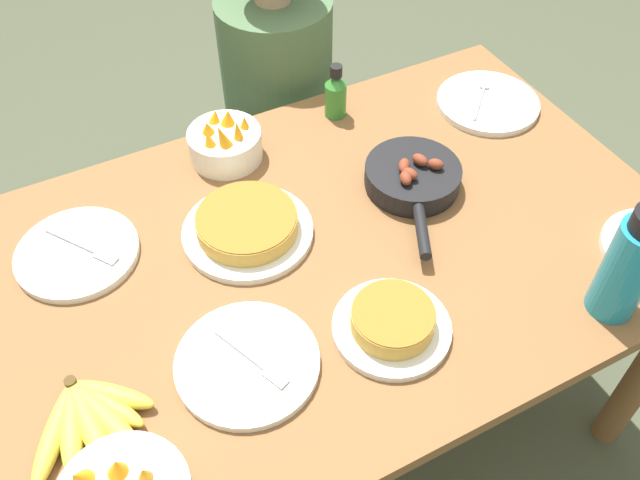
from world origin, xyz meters
name	(u,v)px	position (x,y,z in m)	size (l,w,h in m)	color
ground_plane	(320,417)	(0.00, 0.00, 0.00)	(14.00, 14.00, 0.00)	#474C38
dining_table	(320,280)	(0.00, 0.00, 0.62)	(1.47, 0.92, 0.72)	brown
banana_bunch	(89,417)	(-0.51, -0.16, 0.73)	(0.23, 0.20, 0.04)	gold
skillet	(413,178)	(0.26, 0.07, 0.74)	(0.22, 0.32, 0.08)	black
frittata_plate_center	(392,323)	(0.03, -0.23, 0.74)	(0.22, 0.22, 0.06)	silver
frittata_plate_side	(247,226)	(-0.11, 0.11, 0.74)	(0.27, 0.27, 0.06)	silver
empty_plate_far_left	(77,253)	(-0.44, 0.21, 0.72)	(0.24, 0.24, 0.02)	silver
empty_plate_far_right	(488,103)	(0.59, 0.23, 0.72)	(0.25, 0.25, 0.02)	silver
empty_plate_mid_edge	(247,363)	(-0.24, -0.18, 0.72)	(0.25, 0.25, 0.02)	silver
fruit_bowl_citrus	(225,142)	(-0.06, 0.35, 0.76)	(0.17, 0.17, 0.12)	silver
water_bottle	(629,266)	(0.42, -0.37, 0.83)	(0.09, 0.09, 0.25)	teal
hot_sauce_bottle	(336,94)	(0.24, 0.37, 0.78)	(0.05, 0.05, 0.14)	#337F2D
person_figure	(280,129)	(0.21, 0.66, 0.47)	(0.33, 0.33, 1.13)	black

